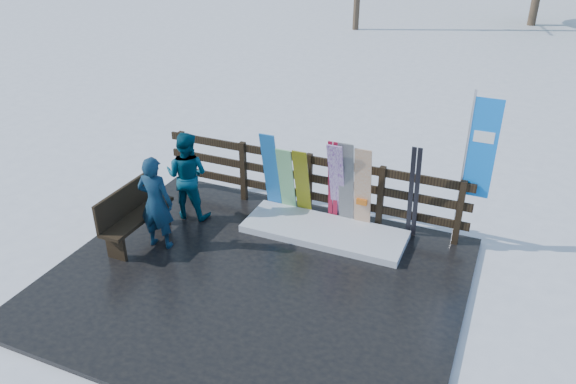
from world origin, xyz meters
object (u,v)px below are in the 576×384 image
at_px(snowboard_0, 271,172).
at_px(snowboard_4, 346,185).
at_px(snowboard_5, 363,190).
at_px(snowboard_1, 287,181).
at_px(person_front, 156,203).
at_px(bench, 133,212).
at_px(snowboard_3, 337,184).
at_px(snowboard_2, 302,184).
at_px(rental_flag, 477,154).
at_px(person_back, 187,175).

distance_m(snowboard_0, snowboard_4, 1.38).
height_order(snowboard_0, snowboard_5, snowboard_0).
relative_size(snowboard_1, person_front, 0.86).
height_order(bench, snowboard_3, snowboard_3).
distance_m(bench, snowboard_2, 2.87).
bearing_deg(snowboard_5, snowboard_1, 180.00).
xyz_separation_m(snowboard_4, snowboard_5, (0.29, 0.00, -0.03)).
bearing_deg(snowboard_1, rental_flag, 5.06).
bearing_deg(snowboard_5, snowboard_2, 180.00).
bearing_deg(snowboard_1, snowboard_2, 0.00).
relative_size(snowboard_1, rental_flag, 0.52).
xyz_separation_m(snowboard_2, person_front, (-1.80, -1.75, 0.12)).
distance_m(bench, person_back, 1.14).
bearing_deg(person_front, snowboard_3, -150.97).
distance_m(snowboard_4, person_front, 3.12).
distance_m(snowboard_1, snowboard_4, 1.10).
height_order(bench, snowboard_4, snowboard_4).
bearing_deg(snowboard_0, rental_flag, 4.61).
bearing_deg(person_front, snowboard_5, -155.42).
bearing_deg(snowboard_0, snowboard_2, 0.00).
relative_size(rental_flag, person_back, 1.64).
distance_m(rental_flag, person_back, 4.80).
xyz_separation_m(snowboard_0, person_back, (-1.28, -0.71, 0.01)).
bearing_deg(rental_flag, snowboard_1, -174.94).
bearing_deg(snowboard_2, person_front, -135.88).
bearing_deg(snowboard_4, snowboard_1, 180.00).
xyz_separation_m(snowboard_3, snowboard_5, (0.45, 0.00, -0.02)).
height_order(snowboard_5, person_front, person_front).
distance_m(person_front, person_back, 1.03).
distance_m(snowboard_1, person_back, 1.73).
distance_m(bench, snowboard_5, 3.78).
distance_m(bench, snowboard_1, 2.64).
xyz_separation_m(snowboard_1, rental_flag, (3.05, 0.27, 0.94)).
bearing_deg(person_front, snowboard_2, -142.55).
xyz_separation_m(snowboard_2, person_back, (-1.87, -0.71, 0.12)).
height_order(snowboard_1, snowboard_4, snowboard_4).
height_order(rental_flag, person_back, rental_flag).
xyz_separation_m(bench, snowboard_5, (3.35, 1.74, 0.26)).
height_order(snowboard_0, snowboard_2, snowboard_0).
relative_size(bench, snowboard_2, 1.09).
bearing_deg(snowboard_0, snowboard_4, 0.00).
bearing_deg(snowboard_4, bench, -150.31).
bearing_deg(rental_flag, snowboard_4, -172.17).
bearing_deg(snowboard_5, snowboard_4, 180.00).
height_order(snowboard_2, snowboard_4, snowboard_4).
relative_size(rental_flag, person_front, 1.65).
relative_size(snowboard_0, person_front, 1.00).
relative_size(snowboard_3, snowboard_4, 1.01).
distance_m(snowboard_2, snowboard_5, 1.08).
bearing_deg(snowboard_2, bench, -142.45).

